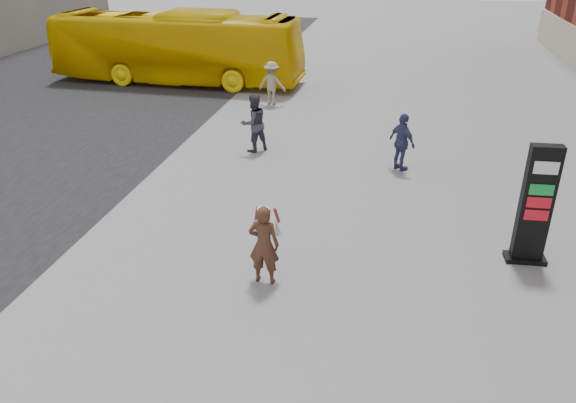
% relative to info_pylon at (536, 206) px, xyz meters
% --- Properties ---
extents(ground, '(100.00, 100.00, 0.00)m').
position_rel_info_pylon_xyz_m(ground, '(-4.09, -1.14, -1.21)').
color(ground, '#9E9EA3').
extents(info_pylon, '(0.79, 0.43, 2.41)m').
position_rel_info_pylon_xyz_m(info_pylon, '(0.00, 0.00, 0.00)').
color(info_pylon, black).
rests_on(info_pylon, ground).
extents(woman, '(0.59, 0.54, 1.56)m').
position_rel_info_pylon_xyz_m(woman, '(-4.88, -1.70, -0.41)').
color(woman, '#3E2718').
rests_on(woman, ground).
extents(bus, '(10.76, 2.83, 2.98)m').
position_rel_info_pylon_xyz_m(bus, '(-12.06, 12.56, 0.28)').
color(bus, '#E4BC06').
rests_on(bus, road).
extents(pedestrian_a, '(1.04, 1.04, 1.70)m').
position_rel_info_pylon_xyz_m(pedestrian_a, '(-6.78, 4.99, -0.35)').
color(pedestrian_a, '#363340').
rests_on(pedestrian_a, ground).
extents(pedestrian_b, '(1.11, 0.75, 1.60)m').
position_rel_info_pylon_xyz_m(pedestrian_b, '(-7.36, 9.98, -0.41)').
color(pedestrian_b, gray).
rests_on(pedestrian_b, ground).
extents(pedestrian_c, '(0.91, 0.94, 1.58)m').
position_rel_info_pylon_xyz_m(pedestrian_c, '(-2.51, 4.31, -0.42)').
color(pedestrian_c, navy).
rests_on(pedestrian_c, ground).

